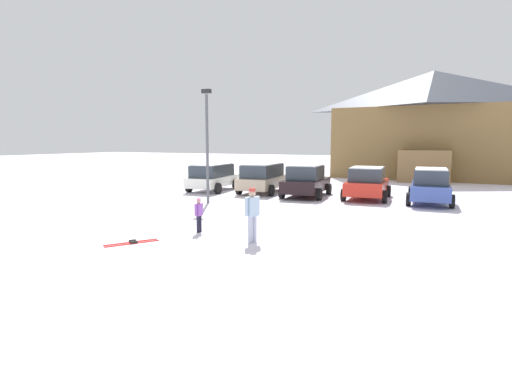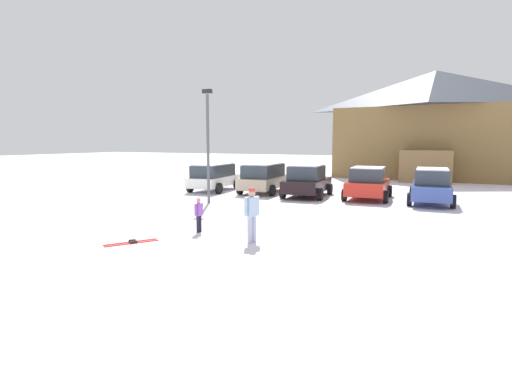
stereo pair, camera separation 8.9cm
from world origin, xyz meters
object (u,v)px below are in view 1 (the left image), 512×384
Objects in this scene: parked_white_suv at (213,176)px; parked_beige_suv at (263,177)px; parked_red_sedan at (367,183)px; skier_child_in_purple_jacket at (199,213)px; parked_blue_hatchback at (430,186)px; ski_lodge at (431,124)px; pair_of_skis at (132,243)px; parked_black_sedan at (306,181)px; skier_adult_in_blue_parka at (252,212)px; lamp_post at (207,140)px.

parked_beige_suv is at bearing 8.41° from parked_white_suv.
parked_red_sedan reaches higher than skier_child_in_purple_jacket.
parked_red_sedan is 0.89× the size of parked_blue_hatchback.
ski_lodge reaches higher than pair_of_skis.
parked_red_sedan is 11.09m from skier_child_in_purple_jacket.
parked_black_sedan is 0.99× the size of parked_red_sedan.
parked_beige_suv is 2.94m from parked_black_sedan.
pair_of_skis is at bearing -153.06° from skier_adult_in_blue_parka.
skier_adult_in_blue_parka is at bearing -112.74° from parked_blue_hatchback.
parked_white_suv is 13.07m from skier_adult_in_blue_parka.
parked_red_sedan is (9.30, 0.46, -0.04)m from parked_white_suv.
lamp_post reaches higher than skier_child_in_purple_jacket.
parked_black_sedan is 3.54× the size of skier_child_in_purple_jacket.
pair_of_skis is (-7.78, -12.48, -0.85)m from parked_blue_hatchback.
ski_lodge is at bearing 70.54° from parked_black_sedan.
parked_blue_hatchback is 0.84× the size of lamp_post.
parked_white_suv is 5.51m from lamp_post.
skier_adult_in_blue_parka is 0.30× the size of lamp_post.
pair_of_skis is (-7.14, -28.00, -4.48)m from ski_lodge.
parked_white_suv is 3.69× the size of skier_child_in_purple_jacket.
ski_lodge is at bearing 53.55° from parked_white_suv.
pair_of_skis is at bearing -97.06° from parked_black_sedan.
ski_lodge reaches higher than parked_blue_hatchback.
ski_lodge is at bearing 92.38° from parked_blue_hatchback.
skier_adult_in_blue_parka is (7.84, -10.46, 0.04)m from parked_white_suv.
parked_black_sedan is 2.47× the size of skier_adult_in_blue_parka.
parked_beige_suv is at bearing 81.11° from lamp_post.
parked_black_sedan is 10.52m from skier_adult_in_blue_parka.
skier_adult_in_blue_parka is (1.75, -10.37, 0.06)m from parked_black_sedan.
parked_white_suv and skier_adult_in_blue_parka have the same top height.
lamp_post reaches higher than parked_black_sedan.
parked_red_sedan is at bearing 35.40° from lamp_post.
skier_adult_in_blue_parka is 1.11× the size of pair_of_skis.
parked_blue_hatchback reaches higher than pair_of_skis.
ski_lodge is 2.84× the size of lamp_post.
ski_lodge is at bearing 65.41° from lamp_post.
ski_lodge reaches higher than parked_black_sedan.
parked_beige_suv is (3.21, 0.47, 0.04)m from parked_white_suv.
parked_beige_suv reaches higher than skier_adult_in_blue_parka.
parked_black_sedan reaches higher than skier_adult_in_blue_parka.
ski_lodge is 3.59× the size of parked_beige_suv.
parked_red_sedan is 13.44m from pair_of_skis.
parked_black_sedan is 12.14m from pair_of_skis.
parked_blue_hatchback is at bearing 58.06° from pair_of_skis.
parked_black_sedan reaches higher than pair_of_skis.
parked_beige_suv is 6.09m from parked_red_sedan.
parked_blue_hatchback is 3.10× the size of pair_of_skis.
parked_blue_hatchback is at bearing 25.75° from lamp_post.
skier_child_in_purple_jacket is 2.42m from pair_of_skis.
parked_beige_suv reaches higher than parked_blue_hatchback.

